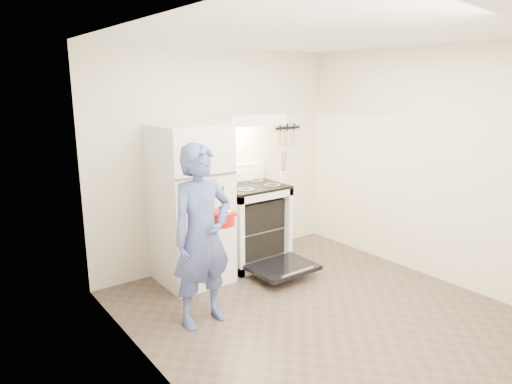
# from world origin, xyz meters

# --- Properties ---
(floor) EXTENTS (3.60, 3.60, 0.00)m
(floor) POSITION_xyz_m (0.00, 0.00, 0.00)
(floor) COLOR brown
(floor) RESTS_ON ground
(back_wall) EXTENTS (3.20, 0.02, 2.50)m
(back_wall) POSITION_xyz_m (0.00, 1.80, 1.25)
(back_wall) COLOR beige
(back_wall) RESTS_ON ground
(refrigerator) EXTENTS (0.70, 0.70, 1.70)m
(refrigerator) POSITION_xyz_m (-0.58, 1.45, 0.85)
(refrigerator) COLOR white
(refrigerator) RESTS_ON floor
(stove_body) EXTENTS (0.76, 0.65, 0.92)m
(stove_body) POSITION_xyz_m (0.23, 1.48, 0.46)
(stove_body) COLOR white
(stove_body) RESTS_ON floor
(cooktop) EXTENTS (0.76, 0.65, 0.03)m
(cooktop) POSITION_xyz_m (0.23, 1.48, 0.94)
(cooktop) COLOR black
(cooktop) RESTS_ON stove_body
(backsplash) EXTENTS (0.76, 0.07, 0.20)m
(backsplash) POSITION_xyz_m (0.23, 1.76, 1.05)
(backsplash) COLOR white
(backsplash) RESTS_ON cooktop
(oven_door) EXTENTS (0.70, 0.54, 0.04)m
(oven_door) POSITION_xyz_m (0.23, 0.88, 0.12)
(oven_door) COLOR black
(oven_door) RESTS_ON floor
(oven_rack) EXTENTS (0.60, 0.52, 0.01)m
(oven_rack) POSITION_xyz_m (0.23, 1.48, 0.44)
(oven_rack) COLOR slate
(oven_rack) RESTS_ON stove_body
(range_hood) EXTENTS (0.76, 0.50, 0.12)m
(range_hood) POSITION_xyz_m (0.23, 1.55, 1.71)
(range_hood) COLOR white
(range_hood) RESTS_ON back_wall
(knife_strip) EXTENTS (0.40, 0.02, 0.03)m
(knife_strip) POSITION_xyz_m (1.05, 1.79, 1.55)
(knife_strip) COLOR black
(knife_strip) RESTS_ON back_wall
(pizza_stone) EXTENTS (0.32, 0.32, 0.02)m
(pizza_stone) POSITION_xyz_m (0.24, 1.52, 0.45)
(pizza_stone) COLOR #8A6847
(pizza_stone) RESTS_ON oven_rack
(tea_kettle) EXTENTS (0.20, 0.17, 0.25)m
(tea_kettle) POSITION_xyz_m (0.00, 1.64, 1.07)
(tea_kettle) COLOR #B6B6BB
(tea_kettle) RESTS_ON cooktop
(utensil_jar) EXTENTS (0.11, 0.11, 0.13)m
(utensil_jar) POSITION_xyz_m (0.55, 1.26, 1.05)
(utensil_jar) COLOR silver
(utensil_jar) RESTS_ON cooktop
(person) EXTENTS (0.62, 0.43, 1.62)m
(person) POSITION_xyz_m (-0.95, 0.58, 0.81)
(person) COLOR navy
(person) RESTS_ON floor
(dutch_oven) EXTENTS (0.33, 0.26, 0.22)m
(dutch_oven) POSITION_xyz_m (-0.62, 0.78, 0.86)
(dutch_oven) COLOR red
(dutch_oven) RESTS_ON person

